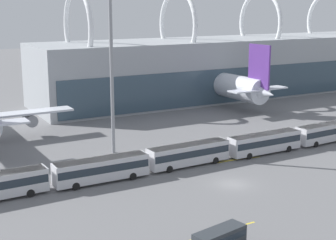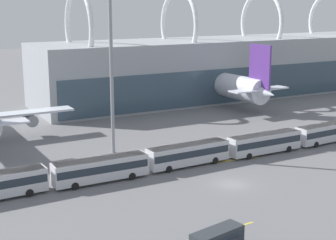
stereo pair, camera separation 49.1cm
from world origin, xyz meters
The scene contains 12 objects.
ground_plane centered at (0.00, 0.00, 0.00)m, with size 440.00×440.00×0.00m, color slate.
terminal_building centered at (60.02, 54.75, 7.60)m, with size 142.05×21.13×26.29m.
airliner_at_gate_far centered at (29.12, 47.80, 4.83)m, with size 39.20×41.95×14.69m.
shuttle_bus_1 centered at (-14.61, 8.99, 1.89)m, with size 12.72×2.67×3.22m.
shuttle_bus_2 centered at (-1.06, 9.40, 1.89)m, with size 12.80×3.03×3.22m.
shuttle_bus_3 centered at (12.48, 8.93, 1.89)m, with size 12.76×2.81×3.22m.
shuttle_bus_4 centered at (26.03, 9.12, 1.89)m, with size 12.84×3.28×3.22m.
service_van_foreground centered at (-12.28, -14.69, 1.39)m, with size 5.74×2.93×2.36m.
floodlight_mast centered at (-7.88, 20.81, 21.17)m, with size 2.71×2.71×31.91m.
lane_stripe_0 centered at (5.34, 8.83, 0.00)m, with size 11.13×0.25×0.01m, color yellow.
lane_stripe_1 centered at (6.22, 8.41, 0.00)m, with size 6.28×0.25×0.01m, color yellow.
lane_stripe_2 centered at (-9.95, -11.00, 0.00)m, with size 9.97×0.25×0.01m, color yellow.
Camera 2 is at (-37.59, -51.42, 22.95)m, focal length 55.00 mm.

